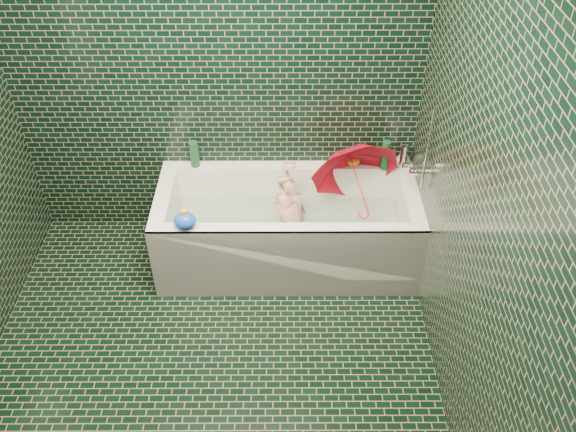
{
  "coord_description": "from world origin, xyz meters",
  "views": [
    {
      "loc": [
        0.44,
        -2.04,
        2.96
      ],
      "look_at": [
        0.45,
        0.82,
        0.54
      ],
      "focal_mm": 38.0,
      "sensor_mm": 36.0,
      "label": 1
    }
  ],
  "objects_px": {
    "child": "(294,223)",
    "bath_toy": "(185,220)",
    "rubber_duck": "(354,160)",
    "umbrella": "(359,184)",
    "bathtub": "(288,235)"
  },
  "relations": [
    {
      "from": "rubber_duck",
      "to": "bath_toy",
      "type": "distance_m",
      "value": 1.24
    },
    {
      "from": "rubber_duck",
      "to": "bath_toy",
      "type": "height_order",
      "value": "bath_toy"
    },
    {
      "from": "bathtub",
      "to": "child",
      "type": "bearing_deg",
      "value": 23.59
    },
    {
      "from": "child",
      "to": "rubber_duck",
      "type": "bearing_deg",
      "value": 146.79
    },
    {
      "from": "child",
      "to": "bath_toy",
      "type": "bearing_deg",
      "value": -44.77
    },
    {
      "from": "bathtub",
      "to": "child",
      "type": "height_order",
      "value": "bathtub"
    },
    {
      "from": "rubber_duck",
      "to": "bathtub",
      "type": "bearing_deg",
      "value": -166.59
    },
    {
      "from": "bathtub",
      "to": "rubber_duck",
      "type": "distance_m",
      "value": 0.68
    },
    {
      "from": "rubber_duck",
      "to": "bath_toy",
      "type": "xyz_separation_m",
      "value": [
        -1.06,
        -0.64,
        0.02
      ]
    },
    {
      "from": "bath_toy",
      "to": "umbrella",
      "type": "bearing_deg",
      "value": 29.99
    },
    {
      "from": "umbrella",
      "to": "bath_toy",
      "type": "distance_m",
      "value": 1.15
    },
    {
      "from": "bath_toy",
      "to": "bathtub",
      "type": "bearing_deg",
      "value": 35.87
    },
    {
      "from": "bathtub",
      "to": "bath_toy",
      "type": "distance_m",
      "value": 0.79
    },
    {
      "from": "rubber_duck",
      "to": "child",
      "type": "bearing_deg",
      "value": -165.43
    },
    {
      "from": "child",
      "to": "bath_toy",
      "type": "distance_m",
      "value": 0.79
    }
  ]
}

